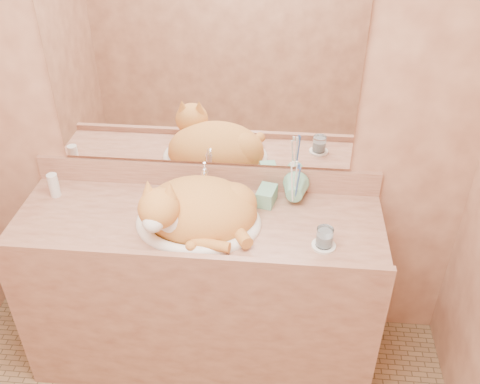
# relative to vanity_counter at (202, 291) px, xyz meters

# --- Properties ---
(wall_back) EXTENTS (2.40, 0.02, 2.50)m
(wall_back) POSITION_rel_vanity_counter_xyz_m (0.00, 0.28, 0.82)
(wall_back) COLOR #955C43
(wall_back) RESTS_ON ground
(vanity_counter) EXTENTS (1.60, 0.55, 0.85)m
(vanity_counter) POSITION_rel_vanity_counter_xyz_m (0.00, 0.00, 0.00)
(vanity_counter) COLOR brown
(vanity_counter) RESTS_ON floor
(mirror) EXTENTS (1.30, 0.02, 0.80)m
(mirror) POSITION_rel_vanity_counter_xyz_m (0.00, 0.26, 0.97)
(mirror) COLOR white
(mirror) RESTS_ON wall_back
(sink_basin) EXTENTS (0.55, 0.47, 0.16)m
(sink_basin) POSITION_rel_vanity_counter_xyz_m (0.01, -0.02, 0.51)
(sink_basin) COLOR white
(sink_basin) RESTS_ON vanity_counter
(faucet) EXTENTS (0.08, 0.12, 0.16)m
(faucet) POSITION_rel_vanity_counter_xyz_m (0.01, 0.18, 0.51)
(faucet) COLOR white
(faucet) RESTS_ON vanity_counter
(cat) EXTENTS (0.49, 0.40, 0.27)m
(cat) POSITION_rel_vanity_counter_xyz_m (-0.00, -0.03, 0.51)
(cat) COLOR #BF712C
(cat) RESTS_ON sink_basin
(soap_dispenser) EXTENTS (0.09, 0.09, 0.17)m
(soap_dispenser) POSITION_rel_vanity_counter_xyz_m (0.28, 0.10, 0.51)
(soap_dispenser) COLOR #71B592
(soap_dispenser) RESTS_ON vanity_counter
(toothbrush_cup) EXTENTS (0.13, 0.13, 0.11)m
(toothbrush_cup) POSITION_rel_vanity_counter_xyz_m (0.41, 0.13, 0.48)
(toothbrush_cup) COLOR #71B592
(toothbrush_cup) RESTS_ON vanity_counter
(toothbrushes) EXTENTS (0.04, 0.04, 0.24)m
(toothbrushes) POSITION_rel_vanity_counter_xyz_m (0.41, 0.13, 0.56)
(toothbrushes) COLOR silver
(toothbrushes) RESTS_ON toothbrush_cup
(saucer) EXTENTS (0.10, 0.10, 0.01)m
(saucer) POSITION_rel_vanity_counter_xyz_m (0.53, -0.12, 0.43)
(saucer) COLOR white
(saucer) RESTS_ON vanity_counter
(water_glass) EXTENTS (0.07, 0.07, 0.08)m
(water_glass) POSITION_rel_vanity_counter_xyz_m (0.53, -0.12, 0.48)
(water_glass) COLOR white
(water_glass) RESTS_ON saucer
(lotion_bottle) EXTENTS (0.05, 0.05, 0.11)m
(lotion_bottle) POSITION_rel_vanity_counter_xyz_m (-0.68, 0.12, 0.48)
(lotion_bottle) COLOR silver
(lotion_bottle) RESTS_ON vanity_counter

